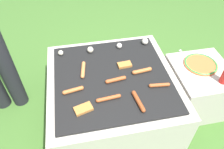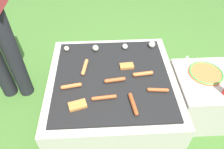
{
  "view_description": "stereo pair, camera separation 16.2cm",
  "coord_description": "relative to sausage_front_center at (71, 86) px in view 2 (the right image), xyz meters",
  "views": [
    {
      "loc": [
        -0.22,
        -1.13,
        1.56
      ],
      "look_at": [
        0.0,
        0.0,
        0.42
      ],
      "focal_mm": 35.0,
      "sensor_mm": 36.0,
      "label": 1
    },
    {
      "loc": [
        -0.06,
        -1.15,
        1.56
      ],
      "look_at": [
        0.0,
        0.0,
        0.42
      ],
      "focal_mm": 35.0,
      "sensor_mm": 36.0,
      "label": 2
    }
  ],
  "objects": [
    {
      "name": "ground_plane",
      "position": [
        0.29,
        0.1,
        -0.42
      ],
      "size": [
        14.0,
        14.0,
        0.0
      ],
      "primitive_type": "plane",
      "color": "#3D6628"
    },
    {
      "name": "grill",
      "position": [
        0.29,
        0.1,
        -0.22
      ],
      "size": [
        0.96,
        0.96,
        0.4
      ],
      "color": "#B2AA9E",
      "rests_on": "ground_plane"
    },
    {
      "name": "side_ledge",
      "position": [
        1.01,
        0.03,
        -0.22
      ],
      "size": [
        0.44,
        0.48,
        0.4
      ],
      "color": "#B2AA9E",
      "rests_on": "ground_plane"
    },
    {
      "name": "sausage_mid_right",
      "position": [
        0.31,
        0.04,
        0.0
      ],
      "size": [
        0.16,
        0.05,
        0.03
      ],
      "color": "#A34C23",
      "rests_on": "grill"
    },
    {
      "name": "sausage_front_left",
      "position": [
        0.23,
        -0.12,
        -0.0
      ],
      "size": [
        0.18,
        0.04,
        0.03
      ],
      "color": "#A34C23",
      "rests_on": "grill"
    },
    {
      "name": "sausage_front_right",
      "position": [
        0.42,
        -0.18,
        0.0
      ],
      "size": [
        0.05,
        0.18,
        0.03
      ],
      "color": "#93421E",
      "rests_on": "grill"
    },
    {
      "name": "sausage_back_right",
      "position": [
        0.53,
        0.1,
        0.0
      ],
      "size": [
        0.16,
        0.04,
        0.03
      ],
      "color": "#B7602D",
      "rests_on": "grill"
    },
    {
      "name": "sausage_back_center",
      "position": [
        0.09,
        0.2,
        0.0
      ],
      "size": [
        0.05,
        0.17,
        0.03
      ],
      "color": "#C6753D",
      "rests_on": "grill"
    },
    {
      "name": "sausage_back_left",
      "position": [
        0.61,
        -0.07,
        -0.0
      ],
      "size": [
        0.15,
        0.04,
        0.03
      ],
      "color": "#A34C23",
      "rests_on": "grill"
    },
    {
      "name": "sausage_front_center",
      "position": [
        0.0,
        0.0,
        0.0
      ],
      "size": [
        0.15,
        0.05,
        0.03
      ],
      "color": "#B7602D",
      "rests_on": "grill"
    },
    {
      "name": "bread_slice_right",
      "position": [
        0.05,
        -0.17,
        -0.0
      ],
      "size": [
        0.13,
        0.1,
        0.02
      ],
      "color": "#B27033",
      "rests_on": "grill"
    },
    {
      "name": "bread_slice_left",
      "position": [
        0.41,
        0.19,
        -0.0
      ],
      "size": [
        0.11,
        0.07,
        0.02
      ],
      "color": "#B27033",
      "rests_on": "grill"
    },
    {
      "name": "mushroom_row",
      "position": [
        0.35,
        0.43,
        0.01
      ],
      "size": [
        0.78,
        0.08,
        0.05
      ],
      "color": "beige",
      "rests_on": "grill"
    },
    {
      "name": "plate_colorful",
      "position": [
        1.01,
        0.09,
        -0.01
      ],
      "size": [
        0.26,
        0.26,
        0.02
      ],
      "color": "orange",
      "rests_on": "side_ledge"
    },
    {
      "name": "fork_utensil",
      "position": [
        0.95,
        0.21,
        -0.01
      ],
      "size": [
        0.09,
        0.19,
        0.01
      ],
      "color": "silver",
      "rests_on": "side_ledge"
    }
  ]
}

